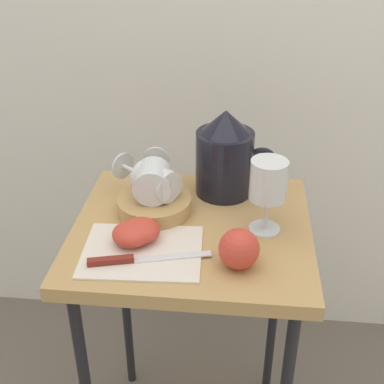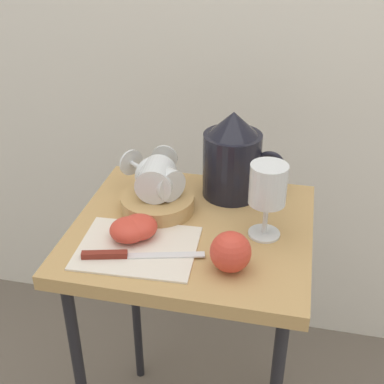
{
  "view_description": "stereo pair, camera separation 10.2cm",
  "coord_description": "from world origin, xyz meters",
  "px_view_note": "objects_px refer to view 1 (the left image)",
  "views": [
    {
      "loc": [
        0.09,
        -0.88,
        1.29
      ],
      "look_at": [
        0.0,
        0.0,
        0.78
      ],
      "focal_mm": 48.39,
      "sensor_mm": 36.0,
      "label": 1
    },
    {
      "loc": [
        0.19,
        -0.86,
        1.29
      ],
      "look_at": [
        0.0,
        0.0,
        0.78
      ],
      "focal_mm": 48.39,
      "sensor_mm": 36.0,
      "label": 2
    }
  ],
  "objects_px": {
    "wine_glass_upright": "(268,184)",
    "apple_half_left": "(132,234)",
    "wine_glass_tipped_near": "(154,180)",
    "wine_glass_tipped_far": "(153,180)",
    "pitcher": "(225,160)",
    "apple_whole": "(239,249)",
    "knife": "(131,259)",
    "apple_half_right": "(141,230)",
    "table": "(192,258)",
    "basket_tray": "(154,205)"
  },
  "relations": [
    {
      "from": "wine_glass_tipped_far",
      "to": "apple_whole",
      "type": "bearing_deg",
      "value": -43.15
    },
    {
      "from": "apple_whole",
      "to": "knife",
      "type": "relative_size",
      "value": 0.33
    },
    {
      "from": "wine_glass_tipped_near",
      "to": "apple_whole",
      "type": "relative_size",
      "value": 2.12
    },
    {
      "from": "wine_glass_tipped_near",
      "to": "wine_glass_tipped_far",
      "type": "bearing_deg",
      "value": -109.3
    },
    {
      "from": "apple_half_left",
      "to": "basket_tray",
      "type": "bearing_deg",
      "value": 78.72
    },
    {
      "from": "table",
      "to": "apple_half_right",
      "type": "bearing_deg",
      "value": -146.08
    },
    {
      "from": "apple_half_left",
      "to": "apple_whole",
      "type": "xyz_separation_m",
      "value": [
        0.21,
        -0.05,
        0.01
      ]
    },
    {
      "from": "pitcher",
      "to": "wine_glass_tipped_near",
      "type": "relative_size",
      "value": 1.24
    },
    {
      "from": "knife",
      "to": "table",
      "type": "bearing_deg",
      "value": 53.7
    },
    {
      "from": "wine_glass_tipped_near",
      "to": "knife",
      "type": "distance_m",
      "value": 0.2
    },
    {
      "from": "wine_glass_upright",
      "to": "apple_half_right",
      "type": "distance_m",
      "value": 0.26
    },
    {
      "from": "apple_half_left",
      "to": "pitcher",
      "type": "bearing_deg",
      "value": 53.19
    },
    {
      "from": "apple_whole",
      "to": "apple_half_left",
      "type": "bearing_deg",
      "value": 167.63
    },
    {
      "from": "table",
      "to": "pitcher",
      "type": "distance_m",
      "value": 0.23
    },
    {
      "from": "wine_glass_upright",
      "to": "wine_glass_tipped_near",
      "type": "relative_size",
      "value": 0.98
    },
    {
      "from": "table",
      "to": "apple_half_left",
      "type": "relative_size",
      "value": 9.3
    },
    {
      "from": "wine_glass_tipped_far",
      "to": "basket_tray",
      "type": "bearing_deg",
      "value": -72.68
    },
    {
      "from": "wine_glass_tipped_far",
      "to": "wine_glass_tipped_near",
      "type": "bearing_deg",
      "value": 70.7
    },
    {
      "from": "wine_glass_upright",
      "to": "wine_glass_tipped_far",
      "type": "distance_m",
      "value": 0.24
    },
    {
      "from": "table",
      "to": "apple_half_left",
      "type": "bearing_deg",
      "value": -145.06
    },
    {
      "from": "wine_glass_tipped_near",
      "to": "apple_half_left",
      "type": "distance_m",
      "value": 0.14
    },
    {
      "from": "wine_glass_upright",
      "to": "apple_whole",
      "type": "xyz_separation_m",
      "value": [
        -0.05,
        -0.12,
        -0.07
      ]
    },
    {
      "from": "wine_glass_tipped_near",
      "to": "wine_glass_tipped_far",
      "type": "relative_size",
      "value": 1.06
    },
    {
      "from": "basket_tray",
      "to": "wine_glass_tipped_far",
      "type": "height_order",
      "value": "wine_glass_tipped_far"
    },
    {
      "from": "wine_glass_tipped_far",
      "to": "knife",
      "type": "height_order",
      "value": "wine_glass_tipped_far"
    },
    {
      "from": "pitcher",
      "to": "knife",
      "type": "bearing_deg",
      "value": -119.12
    },
    {
      "from": "table",
      "to": "pitcher",
      "type": "bearing_deg",
      "value": 68.44
    },
    {
      "from": "basket_tray",
      "to": "apple_half_right",
      "type": "xyz_separation_m",
      "value": [
        -0.01,
        -0.11,
        0.01
      ]
    },
    {
      "from": "basket_tray",
      "to": "wine_glass_tipped_near",
      "type": "relative_size",
      "value": 0.99
    },
    {
      "from": "wine_glass_upright",
      "to": "apple_half_left",
      "type": "xyz_separation_m",
      "value": [
        -0.26,
        -0.08,
        -0.08
      ]
    },
    {
      "from": "pitcher",
      "to": "knife",
      "type": "relative_size",
      "value": 0.87
    },
    {
      "from": "wine_glass_tipped_near",
      "to": "knife",
      "type": "height_order",
      "value": "wine_glass_tipped_near"
    },
    {
      "from": "pitcher",
      "to": "wine_glass_tipped_far",
      "type": "height_order",
      "value": "pitcher"
    },
    {
      "from": "wine_glass_tipped_near",
      "to": "wine_glass_tipped_far",
      "type": "distance_m",
      "value": 0.01
    },
    {
      "from": "table",
      "to": "wine_glass_tipped_far",
      "type": "xyz_separation_m",
      "value": [
        -0.09,
        0.05,
        0.16
      ]
    },
    {
      "from": "wine_glass_tipped_near",
      "to": "apple_whole",
      "type": "distance_m",
      "value": 0.26
    },
    {
      "from": "wine_glass_tipped_far",
      "to": "apple_half_right",
      "type": "bearing_deg",
      "value": -93.16
    },
    {
      "from": "table",
      "to": "wine_glass_upright",
      "type": "height_order",
      "value": "wine_glass_upright"
    },
    {
      "from": "basket_tray",
      "to": "pitcher",
      "type": "distance_m",
      "value": 0.19
    },
    {
      "from": "basket_tray",
      "to": "apple_half_left",
      "type": "xyz_separation_m",
      "value": [
        -0.02,
        -0.12,
        0.01
      ]
    },
    {
      "from": "apple_half_right",
      "to": "wine_glass_tipped_near",
      "type": "bearing_deg",
      "value": 85.99
    },
    {
      "from": "pitcher",
      "to": "apple_whole",
      "type": "relative_size",
      "value": 2.62
    },
    {
      "from": "basket_tray",
      "to": "apple_half_left",
      "type": "distance_m",
      "value": 0.12
    },
    {
      "from": "wine_glass_upright",
      "to": "knife",
      "type": "xyz_separation_m",
      "value": [
        -0.25,
        -0.13,
        -0.1
      ]
    },
    {
      "from": "table",
      "to": "apple_whole",
      "type": "bearing_deg",
      "value": -51.31
    },
    {
      "from": "wine_glass_upright",
      "to": "knife",
      "type": "height_order",
      "value": "wine_glass_upright"
    },
    {
      "from": "knife",
      "to": "pitcher",
      "type": "bearing_deg",
      "value": 60.88
    },
    {
      "from": "apple_half_left",
      "to": "knife",
      "type": "xyz_separation_m",
      "value": [
        0.01,
        -0.06,
        -0.02
      ]
    },
    {
      "from": "knife",
      "to": "apple_half_left",
      "type": "bearing_deg",
      "value": 100.14
    },
    {
      "from": "apple_half_left",
      "to": "apple_half_right",
      "type": "relative_size",
      "value": 1.0
    }
  ]
}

